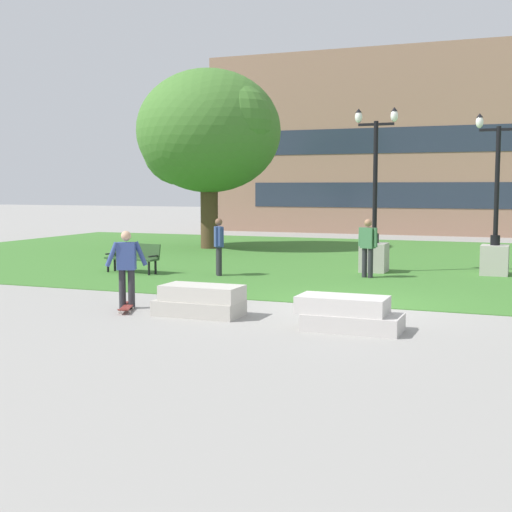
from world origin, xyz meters
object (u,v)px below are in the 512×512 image
person_bystander_near_lawn (368,245)px  lamp_post_center (495,242)px  concrete_block_center (200,301)px  park_bench_near_left (134,256)px  lamp_post_right (374,239)px  person_bystander_far_lawn (219,243)px  person_skateboarder (126,265)px  skateboard (126,307)px  concrete_block_left (348,314)px

person_bystander_near_lawn → lamp_post_center: bearing=30.2°
concrete_block_center → park_bench_near_left: (-5.10, 5.79, 0.23)m
lamp_post_right → person_bystander_far_lawn: bearing=-148.0°
concrete_block_center → person_bystander_far_lawn: 6.61m
person_skateboarder → lamp_post_right: bearing=66.9°
skateboard → park_bench_near_left: (-3.38, 5.89, 0.45)m
concrete_block_center → lamp_post_right: lamp_post_right is taller
park_bench_near_left → person_bystander_near_lawn: 7.15m
person_bystander_far_lawn → person_bystander_near_lawn: bearing=14.9°
lamp_post_center → person_bystander_near_lawn: 3.96m
person_skateboarder → park_bench_near_left: size_ratio=0.92×
person_bystander_far_lawn → concrete_block_center: bearing=-68.9°
concrete_block_left → person_bystander_far_lawn: 8.61m
concrete_block_left → park_bench_near_left: park_bench_near_left is taller
concrete_block_center → person_bystander_near_lawn: (1.88, 7.26, 0.68)m
person_bystander_far_lawn → skateboard: bearing=-84.0°
person_skateboarder → person_bystander_near_lawn: (3.76, 7.07, 0.02)m
concrete_block_left → person_skateboarder: 5.18m
concrete_block_center → skateboard: concrete_block_center is taller
skateboard → person_bystander_near_lawn: person_bystander_near_lawn is taller
person_bystander_near_lawn → person_bystander_far_lawn: bearing=-165.1°
person_bystander_far_lawn → concrete_block_left: bearing=-49.3°
concrete_block_left → skateboard: bearing=177.0°
lamp_post_center → concrete_block_center: bearing=-119.8°
concrete_block_center → lamp_post_center: (5.30, 9.26, 0.70)m
concrete_block_left → person_skateboarder: person_skateboarder is taller
park_bench_near_left → person_bystander_near_lawn: person_bystander_near_lawn is taller
park_bench_near_left → person_bystander_near_lawn: bearing=12.0°
person_skateboarder → concrete_block_left: bearing=-6.3°
concrete_block_left → person_bystander_near_lawn: size_ratio=1.13×
park_bench_near_left → person_bystander_far_lawn: 2.79m
lamp_post_center → park_bench_near_left: bearing=-161.5°
concrete_block_center → person_bystander_far_lawn: size_ratio=1.06×
concrete_block_center → lamp_post_center: bearing=60.2°
skateboard → concrete_block_left: bearing=-3.0°
concrete_block_left → park_bench_near_left: (-8.32, 6.15, 0.23)m
lamp_post_center → person_bystander_near_lawn: bearing=-149.8°
skateboard → person_bystander_far_lawn: person_bystander_far_lawn is taller
park_bench_near_left → lamp_post_right: size_ratio=0.37×
concrete_block_left → skateboard: concrete_block_left is taller
park_bench_near_left → skateboard: bearing=-60.1°
concrete_block_left → person_bystander_far_lawn: bearing=130.7°
concrete_block_center → person_bystander_near_lawn: 7.53m
concrete_block_left → skateboard: size_ratio=1.88×
concrete_block_center → skateboard: bearing=-176.4°
lamp_post_right → lamp_post_center: bearing=8.6°
person_skateboarder → skateboard: (0.17, -0.30, -0.88)m
person_skateboarder → person_bystander_far_lawn: (-0.49, 5.95, 0.02)m
lamp_post_right → person_bystander_near_lawn: size_ratio=2.95×
person_skateboarder → lamp_post_center: 11.56m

